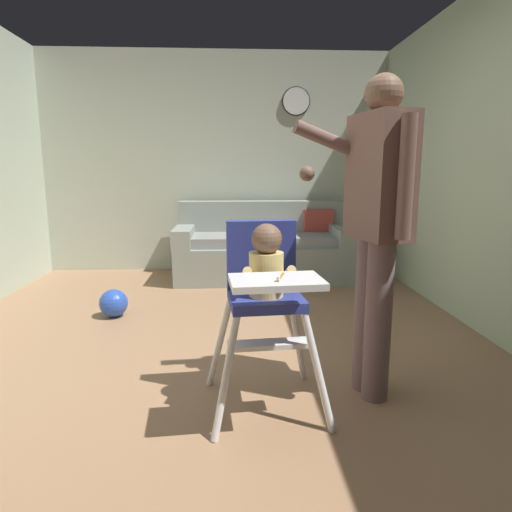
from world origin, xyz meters
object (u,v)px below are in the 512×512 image
couch (263,249)px  wall_clock (296,101)px  adult_standing (377,222)px  high_chair (265,280)px  toy_ball_second (114,303)px

couch → wall_clock: wall_clock is taller
couch → adult_standing: adult_standing is taller
high_chair → wall_clock: (0.61, 3.35, 1.34)m
toy_ball_second → wall_clock: size_ratio=0.71×
high_chair → wall_clock: wall_clock is taller
adult_standing → wall_clock: bearing=-101.1°
high_chair → adult_standing: bearing=95.4°
high_chair → toy_ball_second: 1.99m
toy_ball_second → adult_standing: bearing=-38.9°
couch → toy_ball_second: size_ratio=8.29×
wall_clock → toy_ball_second: bearing=-134.2°
high_chair → wall_clock: bearing=164.8°
toy_ball_second → wall_clock: (1.78, 1.83, 1.90)m
couch → adult_standing: 2.86m
couch → high_chair: 2.90m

